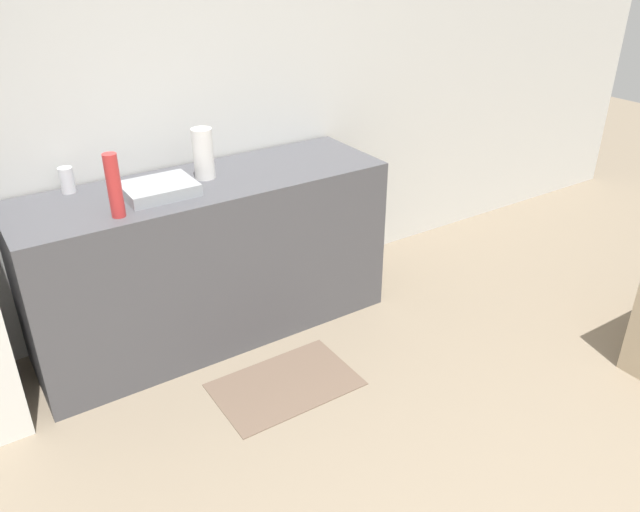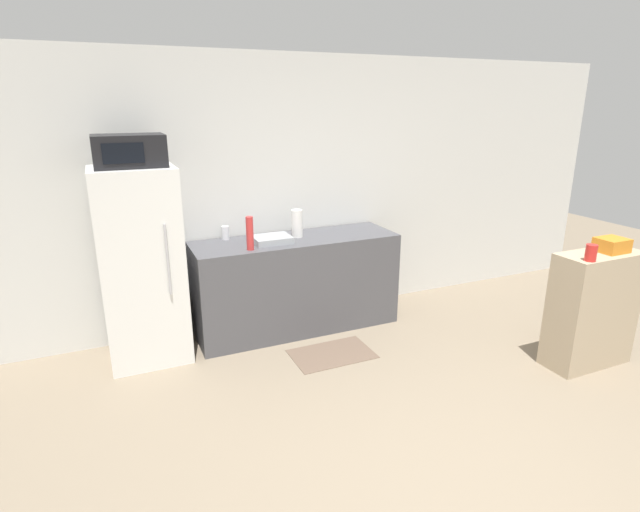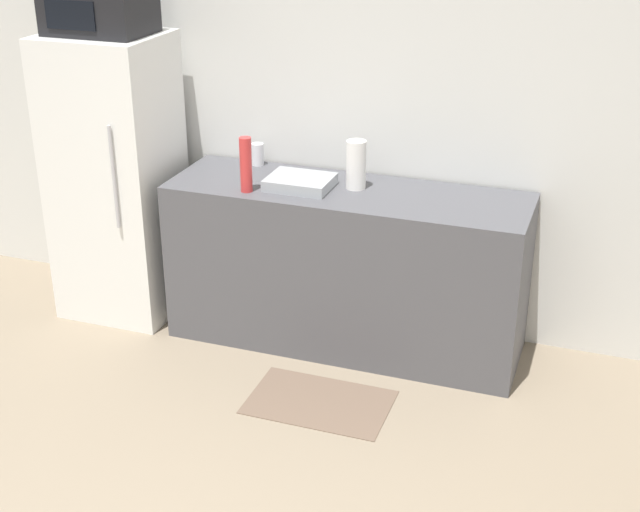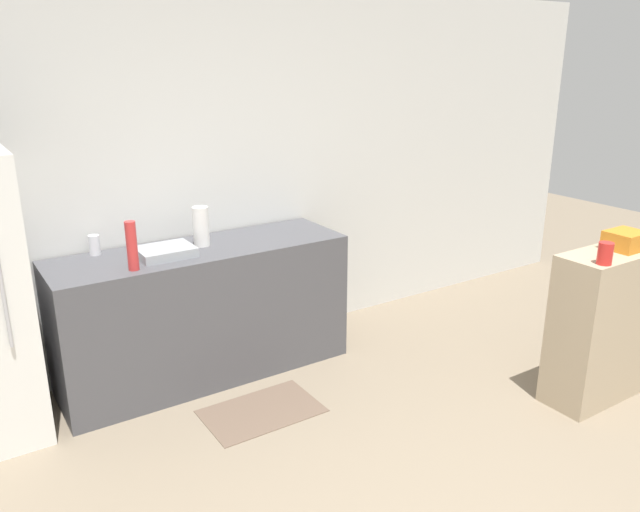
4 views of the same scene
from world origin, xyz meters
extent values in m
cube|color=silver|center=(0.00, 2.94, 1.30)|extent=(8.00, 0.06, 2.60)
cube|color=white|center=(-1.39, 2.55, 0.83)|extent=(0.66, 0.56, 1.66)
cylinder|color=#B7B7BC|center=(-1.21, 2.25, 0.96)|extent=(0.02, 0.02, 0.58)
cube|color=black|center=(-1.39, 2.55, 1.79)|extent=(0.54, 0.38, 0.25)
cube|color=black|center=(-1.44, 2.35, 1.79)|extent=(0.30, 0.01, 0.15)
cube|color=#4C4C51|center=(0.01, 2.59, 0.46)|extent=(1.96, 0.61, 0.92)
cube|color=#9EA3A8|center=(-0.24, 2.55, 0.95)|extent=(0.34, 0.28, 0.06)
cylinder|color=red|center=(-0.49, 2.40, 1.06)|extent=(0.06, 0.06, 0.30)
cylinder|color=silver|center=(-0.61, 2.82, 0.98)|extent=(0.07, 0.07, 0.13)
cylinder|color=white|center=(0.04, 2.64, 1.05)|extent=(0.11, 0.11, 0.26)
cube|color=brown|center=(0.08, 1.93, 0.00)|extent=(0.72, 0.46, 0.01)
camera|label=1|loc=(-1.15, -0.28, 2.08)|focal=35.00mm
camera|label=2|loc=(-1.63, -1.68, 2.15)|focal=28.00mm
camera|label=3|loc=(1.37, -1.68, 2.56)|focal=50.00mm
camera|label=4|loc=(-1.47, -1.13, 2.14)|focal=35.00mm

